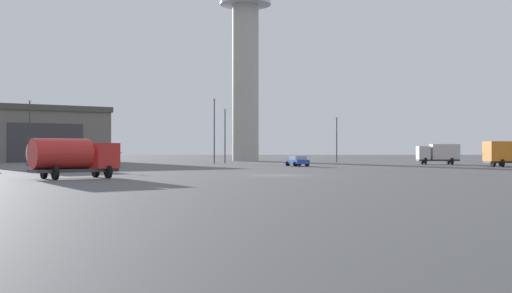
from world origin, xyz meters
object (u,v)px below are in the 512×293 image
object	(u,v)px
truck_box_silver	(439,153)
light_post_west	(214,125)
truck_fuel_tanker_red	(73,156)
light_post_north	(337,135)
light_post_centre	(30,126)
control_tower	(245,49)
truck_box_orange	(511,153)
traffic_cone_near_left	(45,171)
car_blue	(297,161)
light_post_east	(225,130)
airplane_yellow	(90,156)
truck_fuel_tanker_white	(57,155)

from	to	relation	value
truck_box_silver	light_post_west	size ratio (longest dim) A/B	0.59
truck_fuel_tanker_red	light_post_north	world-z (taller)	light_post_north
truck_box_silver	light_post_centre	bearing A→B (deg)	-2.79
truck_fuel_tanker_red	light_post_centre	distance (m)	54.32
light_post_west	light_post_north	world-z (taller)	light_post_west
light_post_centre	control_tower	bearing A→B (deg)	34.65
truck_box_orange	traffic_cone_near_left	distance (m)	56.42
car_blue	light_post_east	bearing A→B (deg)	12.41
car_blue	light_post_north	world-z (taller)	light_post_north
light_post_west	light_post_north	distance (m)	22.13
truck_fuel_tanker_red	car_blue	distance (m)	40.39
car_blue	light_post_west	world-z (taller)	light_post_west
traffic_cone_near_left	airplane_yellow	bearing A→B (deg)	95.85
airplane_yellow	truck_box_silver	bearing A→B (deg)	123.61
light_post_north	traffic_cone_near_left	xyz separation A→B (m)	(-32.71, -51.94, -4.35)
airplane_yellow	light_post_centre	distance (m)	20.12
airplane_yellow	light_post_west	world-z (taller)	light_post_west
control_tower	light_post_north	world-z (taller)	control_tower
truck_box_silver	light_post_east	size ratio (longest dim) A/B	0.68
airplane_yellow	traffic_cone_near_left	xyz separation A→B (m)	(2.90, -28.28, -0.97)
airplane_yellow	traffic_cone_near_left	bearing A→B (deg)	28.60
truck_fuel_tanker_red	light_post_north	xyz separation A→B (m)	(28.31, 59.11, 2.97)
truck_box_silver	light_post_north	size ratio (longest dim) A/B	0.77
airplane_yellow	truck_fuel_tanker_red	bearing A→B (deg)	34.38
truck_fuel_tanker_white	truck_fuel_tanker_red	bearing A→B (deg)	-114.44
airplane_yellow	truck_fuel_tanker_white	distance (m)	16.14
airplane_yellow	light_post_north	world-z (taller)	light_post_north
truck_fuel_tanker_red	car_blue	xyz separation A→B (m)	(19.81, 35.18, -0.96)
truck_fuel_tanker_white	traffic_cone_near_left	size ratio (longest dim) A/B	9.18
light_post_east	truck_box_silver	bearing A→B (deg)	-15.87
control_tower	truck_box_silver	size ratio (longest dim) A/B	6.50
truck_fuel_tanker_white	traffic_cone_near_left	bearing A→B (deg)	-122.44
control_tower	car_blue	xyz separation A→B (m)	(6.85, -37.97, -20.53)
truck_fuel_tanker_red	truck_box_orange	size ratio (longest dim) A/B	0.88
truck_box_silver	light_post_centre	distance (m)	61.72
truck_box_orange	car_blue	size ratio (longest dim) A/B	1.59
control_tower	car_blue	distance (m)	43.70
truck_fuel_tanker_white	light_post_north	world-z (taller)	light_post_north
truck_fuel_tanker_red	light_post_east	size ratio (longest dim) A/B	0.75
truck_box_orange	car_blue	distance (m)	26.92
traffic_cone_near_left	truck_fuel_tanker_white	bearing A→B (deg)	101.66
light_post_west	truck_fuel_tanker_red	bearing A→B (deg)	-99.31
light_post_west	light_post_centre	distance (m)	28.31
airplane_yellow	truck_box_silver	distance (m)	49.41
control_tower	truck_box_orange	world-z (taller)	control_tower
truck_fuel_tanker_white	light_post_north	bearing A→B (deg)	4.40
truck_box_orange	light_post_east	size ratio (longest dim) A/B	0.84
airplane_yellow	truck_box_orange	world-z (taller)	truck_box_orange
control_tower	truck_fuel_tanker_red	xyz separation A→B (m)	(-12.96, -73.15, -19.57)
truck_box_orange	airplane_yellow	bearing A→B (deg)	167.15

